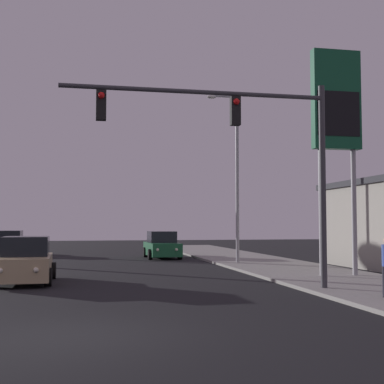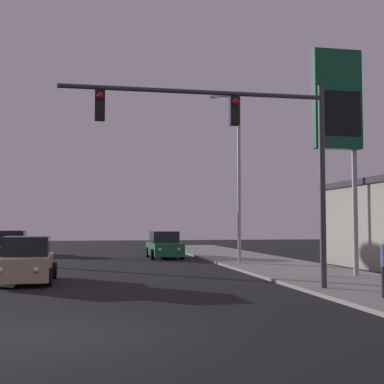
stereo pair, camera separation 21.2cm
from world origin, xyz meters
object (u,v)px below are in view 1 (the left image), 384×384
Objects in this scene: street_lamp at (235,168)px; car_black at (9,244)px; gas_station_sign at (336,112)px; car_tan at (25,262)px; car_green at (162,246)px; traffic_light_mast at (249,140)px.

car_black is at bearing 137.88° from street_lamp.
gas_station_sign is (14.97, -19.51, 5.86)m from car_black.
street_lamp reaches higher than car_tan.
traffic_light_mast is (0.25, -17.44, 4.02)m from car_green.
car_green is 17.90m from traffic_light_mast.
street_lamp is 1.00× the size of gas_station_sign.
street_lamp is (9.94, 6.92, 4.36)m from car_tan.
traffic_light_mast reaches higher than car_tan.
car_green and car_tan have the same top height.
car_black is 0.48× the size of street_lamp.
gas_station_sign is (4.81, 3.65, 1.83)m from traffic_light_mast.
street_lamp and gas_station_sign have the same top height.
car_tan is 1.00× the size of car_black.
car_black is at bearing -82.51° from car_tan.
traffic_light_mast is 0.93× the size of gas_station_sign.
traffic_light_mast is at bearing -103.79° from street_lamp.
car_tan is at bearing -145.14° from street_lamp.
street_lamp is at bearing 76.21° from traffic_light_mast.
car_tan is 0.52× the size of traffic_light_mast.
traffic_light_mast is (7.14, -4.51, 4.02)m from car_tan.
gas_station_sign is (2.00, -7.78, 1.50)m from street_lamp.
car_tan is at bearing 60.55° from car_green.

